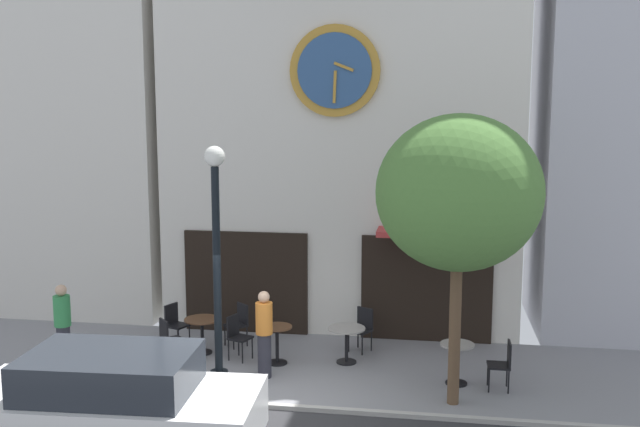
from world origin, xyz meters
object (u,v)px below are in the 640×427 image
object	(u,v)px
street_tree	(459,194)
parked_car_white	(112,405)
cafe_chair_near_tree	(503,362)
cafe_chair_near_lamp	(237,334)
pedestrian_orange	(264,333)
cafe_chair_left_end	(175,321)
cafe_chair_curbside	(239,321)
street_lamp	(217,269)
pedestrian_green	(63,325)
cafe_table_near_curb	(347,337)
cafe_table_center_left	(277,339)
cafe_chair_facing_street	(169,337)
cafe_table_leftmost	(202,328)
cafe_table_rightmost	(457,357)
cafe_chair_under_awning	(362,326)

from	to	relation	value
street_tree	parked_car_white	size ratio (longest dim) A/B	1.13
street_tree	cafe_chair_near_tree	world-z (taller)	street_tree
cafe_chair_near_lamp	pedestrian_orange	xyz separation A→B (m)	(0.78, -0.88, 0.33)
street_tree	cafe_chair_left_end	world-z (taller)	street_tree
cafe_chair_curbside	street_lamp	bearing A→B (deg)	-82.87
pedestrian_orange	pedestrian_green	bearing A→B (deg)	-178.05
cafe_table_near_curb	parked_car_white	world-z (taller)	parked_car_white
cafe_table_center_left	parked_car_white	xyz separation A→B (m)	(-1.57, -4.06, 0.26)
cafe_chair_near_tree	cafe_chair_facing_street	world-z (taller)	same
cafe_table_leftmost	cafe_chair_curbside	world-z (taller)	cafe_chair_curbside
cafe_chair_near_lamp	cafe_chair_curbside	size ratio (longest dim) A/B	1.00
cafe_table_leftmost	cafe_table_rightmost	xyz separation A→B (m)	(5.16, -0.87, -0.02)
cafe_chair_curbside	cafe_chair_under_awning	bearing A→B (deg)	1.75
cafe_chair_left_end	cafe_table_near_curb	bearing A→B (deg)	-7.12
cafe_chair_near_lamp	cafe_chair_left_end	world-z (taller)	same
cafe_chair_near_tree	cafe_chair_near_lamp	bearing A→B (deg)	171.16
cafe_table_near_curb	cafe_chair_left_end	xyz separation A→B (m)	(-3.75, 0.47, 0.00)
cafe_table_leftmost	parked_car_white	bearing A→B (deg)	-88.76
pedestrian_orange	cafe_chair_facing_street	bearing A→B (deg)	167.49
cafe_chair_near_lamp	parked_car_white	distance (m)	4.26
cafe_table_leftmost	pedestrian_orange	distance (m)	1.96
cafe_chair_facing_street	cafe_chair_left_end	xyz separation A→B (m)	(-0.26, 1.03, 0.00)
cafe_table_leftmost	cafe_chair_curbside	distance (m)	0.87
cafe_chair_left_end	cafe_table_center_left	bearing A→B (deg)	-16.97
cafe_chair_near_tree	parked_car_white	size ratio (longest dim) A/B	0.21
street_tree	cafe_chair_curbside	size ratio (longest dim) A/B	5.52
cafe_chair_near_tree	pedestrian_green	distance (m)	8.38
cafe_chair_under_awning	cafe_chair_near_lamp	world-z (taller)	same
cafe_chair_near_tree	cafe_chair_facing_street	distance (m)	6.46
cafe_chair_under_awning	pedestrian_orange	size ratio (longest dim) A/B	0.54
street_lamp	street_tree	bearing A→B (deg)	0.98
cafe_chair_near_tree	cafe_chair_facing_street	size ratio (longest dim) A/B	1.00
cafe_table_center_left	pedestrian_green	distance (m)	4.17
street_lamp	cafe_table_near_curb	world-z (taller)	street_lamp
cafe_chair_near_tree	cafe_chair_near_lamp	size ratio (longest dim) A/B	1.00
cafe_chair_left_end	cafe_chair_under_awning	bearing A→B (deg)	4.50
pedestrian_orange	cafe_chair_near_lamp	bearing A→B (deg)	131.46
cafe_chair_near_tree	cafe_chair_left_end	distance (m)	6.85
street_tree	pedestrian_orange	bearing A→B (deg)	169.19
cafe_table_rightmost	street_tree	bearing A→B (deg)	-95.31
cafe_table_leftmost	cafe_table_near_curb	bearing A→B (deg)	-1.63
street_lamp	cafe_chair_near_tree	distance (m)	5.39
street_lamp	pedestrian_orange	distance (m)	1.69
cafe_chair_facing_street	cafe_chair_near_tree	bearing A→B (deg)	-3.34
cafe_table_near_curb	pedestrian_orange	size ratio (longest dim) A/B	0.45
cafe_chair_facing_street	cafe_chair_left_end	bearing A→B (deg)	104.03
cafe_table_center_left	cafe_table_near_curb	distance (m)	1.38
cafe_table_leftmost	cafe_chair_left_end	bearing A→B (deg)	152.44
cafe_table_rightmost	street_lamp	bearing A→B (deg)	-167.13
cafe_table_rightmost	cafe_chair_curbside	xyz separation A→B (m)	(-4.54, 1.49, 0.02)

